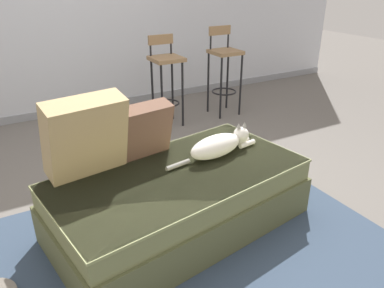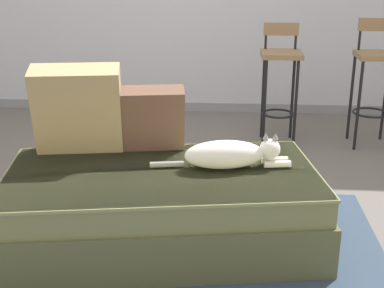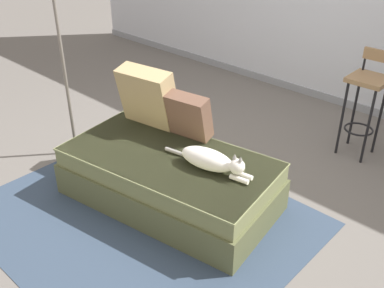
{
  "view_description": "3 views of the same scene",
  "coord_description": "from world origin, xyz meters",
  "px_view_note": "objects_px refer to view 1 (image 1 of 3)",
  "views": [
    {
      "loc": [
        -0.95,
        -2.25,
        1.57
      ],
      "look_at": [
        0.15,
        -0.3,
        0.54
      ],
      "focal_mm": 35.0,
      "sensor_mm": 36.0,
      "label": 1
    },
    {
      "loc": [
        0.34,
        -2.95,
        1.48
      ],
      "look_at": [
        0.15,
        -0.3,
        0.54
      ],
      "focal_mm": 50.0,
      "sensor_mm": 36.0,
      "label": 2
    },
    {
      "loc": [
        2.1,
        -2.4,
        2.19
      ],
      "look_at": [
        0.15,
        -0.3,
        0.54
      ],
      "focal_mm": 42.0,
      "sensor_mm": 36.0,
      "label": 3
    }
  ],
  "objects_px": {
    "throw_pillow_middle": "(145,130)",
    "bar_stool_by_doorway": "(224,64)",
    "bar_stool_near_window": "(166,71)",
    "cat": "(219,145)",
    "couch": "(180,199)",
    "throw_pillow_corner": "(85,136)"
  },
  "relations": [
    {
      "from": "couch",
      "to": "bar_stool_by_doorway",
      "type": "bearing_deg",
      "value": 49.14
    },
    {
      "from": "throw_pillow_corner",
      "to": "bar_stool_near_window",
      "type": "bearing_deg",
      "value": 49.69
    },
    {
      "from": "throw_pillow_corner",
      "to": "bar_stool_by_doorway",
      "type": "distance_m",
      "value": 2.47
    },
    {
      "from": "cat",
      "to": "bar_stool_by_doorway",
      "type": "xyz_separation_m",
      "value": [
        1.14,
        1.64,
        0.11
      ]
    },
    {
      "from": "cat",
      "to": "couch",
      "type": "bearing_deg",
      "value": -167.29
    },
    {
      "from": "couch",
      "to": "throw_pillow_middle",
      "type": "bearing_deg",
      "value": 105.86
    },
    {
      "from": "bar_stool_near_window",
      "to": "cat",
      "type": "bearing_deg",
      "value": -103.48
    },
    {
      "from": "couch",
      "to": "cat",
      "type": "xyz_separation_m",
      "value": [
        0.35,
        0.08,
        0.28
      ]
    },
    {
      "from": "couch",
      "to": "cat",
      "type": "relative_size",
      "value": 2.36
    },
    {
      "from": "bar_stool_by_doorway",
      "to": "couch",
      "type": "bearing_deg",
      "value": -130.86
    },
    {
      "from": "throw_pillow_middle",
      "to": "bar_stool_by_doorway",
      "type": "relative_size",
      "value": 0.38
    },
    {
      "from": "cat",
      "to": "bar_stool_near_window",
      "type": "bearing_deg",
      "value": 76.52
    },
    {
      "from": "throw_pillow_corner",
      "to": "bar_stool_by_doorway",
      "type": "height_order",
      "value": "bar_stool_by_doorway"
    },
    {
      "from": "throw_pillow_middle",
      "to": "cat",
      "type": "height_order",
      "value": "throw_pillow_middle"
    },
    {
      "from": "throw_pillow_middle",
      "to": "bar_stool_by_doorway",
      "type": "xyz_separation_m",
      "value": [
        1.58,
        1.4,
        -0.01
      ]
    },
    {
      "from": "couch",
      "to": "bar_stool_by_doorway",
      "type": "height_order",
      "value": "bar_stool_by_doorway"
    },
    {
      "from": "throw_pillow_middle",
      "to": "bar_stool_by_doorway",
      "type": "height_order",
      "value": "bar_stool_by_doorway"
    },
    {
      "from": "throw_pillow_middle",
      "to": "cat",
      "type": "xyz_separation_m",
      "value": [
        0.44,
        -0.24,
        -0.11
      ]
    },
    {
      "from": "throw_pillow_corner",
      "to": "bar_stool_by_doorway",
      "type": "xyz_separation_m",
      "value": [
        1.99,
        1.47,
        -0.07
      ]
    },
    {
      "from": "cat",
      "to": "throw_pillow_corner",
      "type": "bearing_deg",
      "value": 168.11
    },
    {
      "from": "throw_pillow_corner",
      "to": "throw_pillow_middle",
      "type": "relative_size",
      "value": 1.34
    },
    {
      "from": "bar_stool_near_window",
      "to": "bar_stool_by_doorway",
      "type": "distance_m",
      "value": 0.75
    }
  ]
}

